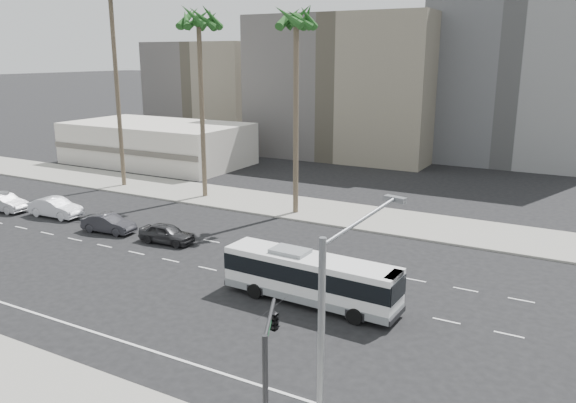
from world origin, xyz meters
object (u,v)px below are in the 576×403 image
Objects in this scene: city_bus at (310,277)px; car_c at (56,208)px; streetlight_corner at (331,337)px; traffic_signal at (273,324)px; car_a at (167,233)px; car_d at (3,202)px; palm_near at (296,25)px; palm_mid at (199,25)px; car_b at (109,223)px.

car_c is (-26.09, 4.82, -0.70)m from city_bus.
traffic_signal is (-2.51, 0.83, -0.55)m from streetlight_corner.
car_a is at bearing -96.38° from car_c.
car_d is at bearing 96.71° from car_c.
streetlight_corner is at bearing -59.90° from palm_near.
streetlight_corner is at bearing -115.01° from car_d.
palm_mid reaches higher than car_d.
city_bus is 2.36× the size of car_b.
car_b is 19.35m from palm_mid.
car_d is at bearing 86.74° from car_a.
palm_mid reaches higher than car_b.
car_a is 22.88m from traffic_signal.
car_a is 25.42m from streetlight_corner.
city_bus is 0.59× the size of palm_near.
car_c is at bearing 76.26° from car_b.
palm_near is (-15.38, 26.54, 10.54)m from streetlight_corner.
car_a is 0.98× the size of car_b.
car_c is at bearing -83.56° from car_d.
palm_mid reaches higher than palm_near.
palm_near is at bearing 92.04° from traffic_signal.
car_a is 0.86× the size of car_c.
streetlight_corner is 32.44m from palm_near.
palm_mid is at bearing -33.87° from car_c.
streetlight_corner reaches higher than car_c.
car_a is at bearing -64.69° from palm_mid.
car_d is (-31.59, 3.89, -0.72)m from city_bus.
palm_mid is (-5.73, 12.12, 14.90)m from car_a.
car_c is 33.73m from traffic_signal.
streetlight_corner is at bearing -119.36° from car_c.
palm_near is at bearing 122.98° from city_bus.
palm_near is (-9.08, 15.30, 13.87)m from city_bus.
traffic_signal reaches higher than city_bus.
palm_near reaches higher than car_b.
car_c reaches higher than car_d.
palm_near is at bearing -61.35° from car_c.
palm_near reaches higher than car_a.
car_d is 22.87m from palm_mid.
streetlight_corner is at bearing -58.43° from city_bus.
car_a is at bearing 115.56° from traffic_signal.
traffic_signal is 37.00m from palm_mid.
car_c is 0.94× the size of traffic_signal.
car_c reaches higher than car_a.
car_d is 0.92× the size of traffic_signal.
car_a is 5.50m from car_b.
palm_mid reaches higher than car_a.
city_bus is at bearing -40.03° from palm_mid.
car_c is 0.28× the size of palm_mid.
streetlight_corner is (6.31, -11.25, 3.32)m from city_bus.
streetlight_corner is (25.36, -15.11, 4.12)m from car_b.
city_bus reaches higher than car_a.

